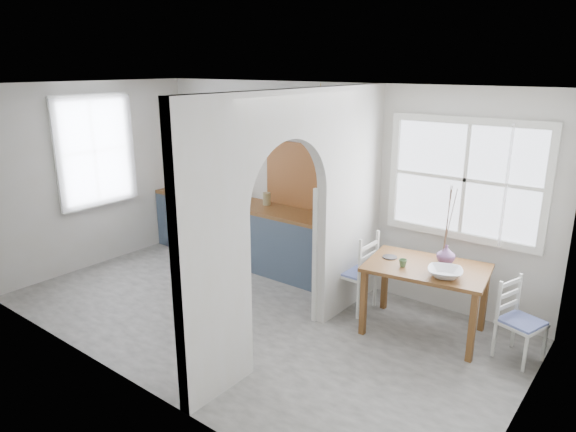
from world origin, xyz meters
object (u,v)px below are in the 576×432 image
Objects in this scene: vase at (446,254)px; dining_table at (424,300)px; chair_right at (522,322)px; kettle at (347,215)px; chair_left at (353,270)px.

dining_table is at bearing -121.30° from vase.
chair_right is 3.96× the size of vase.
chair_right is 3.24× the size of kettle.
dining_table is 0.92m from chair_left.
chair_left is 1.19× the size of chair_right.
kettle reaches higher than dining_table.
chair_right is at bearing -7.82° from vase.
vase reaches higher than chair_left.
chair_left is at bearing -34.24° from kettle.
chair_right is 2.32m from kettle.
kettle is (-0.33, 0.36, 0.54)m from chair_left.
chair_right is at bearing 5.38° from kettle.
kettle reaches higher than chair_left.
chair_left is 3.84× the size of kettle.
kettle is 1.38m from vase.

